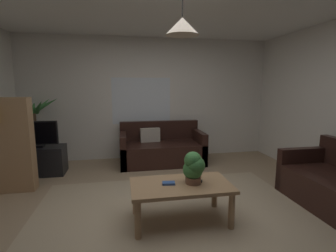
% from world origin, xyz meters
% --- Properties ---
extents(floor, '(5.24, 5.06, 0.02)m').
position_xyz_m(floor, '(0.00, 0.00, -0.01)').
color(floor, '#9E8466').
rests_on(floor, ground).
extents(rug, '(3.40, 2.78, 0.01)m').
position_xyz_m(rug, '(0.00, -0.20, 0.00)').
color(rug, tan).
rests_on(rug, ground).
extents(wall_back, '(5.36, 0.06, 2.55)m').
position_xyz_m(wall_back, '(0.00, 2.56, 1.28)').
color(wall_back, silver).
rests_on(wall_back, ground).
extents(window_pane, '(1.24, 0.01, 0.98)m').
position_xyz_m(window_pane, '(-0.17, 2.53, 1.24)').
color(window_pane, white).
extents(couch_under_window, '(1.66, 0.83, 0.82)m').
position_xyz_m(couch_under_window, '(0.19, 2.05, 0.27)').
color(couch_under_window, black).
rests_on(couch_under_window, ground).
extents(coffee_table, '(1.14, 0.63, 0.46)m').
position_xyz_m(coffee_table, '(0.06, -0.18, 0.39)').
color(coffee_table, '#A87F56').
rests_on(coffee_table, ground).
extents(book_on_table_0, '(0.15, 0.10, 0.02)m').
position_xyz_m(book_on_table_0, '(-0.08, -0.17, 0.47)').
color(book_on_table_0, '#2D4C8C').
rests_on(book_on_table_0, coffee_table).
extents(remote_on_table_0, '(0.17, 0.11, 0.02)m').
position_xyz_m(remote_on_table_0, '(0.24, -0.15, 0.47)').
color(remote_on_table_0, black).
rests_on(remote_on_table_0, coffee_table).
extents(potted_plant_on_table, '(0.25, 0.25, 0.37)m').
position_xyz_m(potted_plant_on_table, '(0.21, -0.19, 0.65)').
color(potted_plant_on_table, brown).
rests_on(potted_plant_on_table, coffee_table).
extents(tv_stand, '(0.90, 0.44, 0.50)m').
position_xyz_m(tv_stand, '(-2.07, 1.78, 0.25)').
color(tv_stand, black).
rests_on(tv_stand, ground).
extents(tv, '(0.73, 0.16, 0.46)m').
position_xyz_m(tv, '(-2.07, 1.76, 0.73)').
color(tv, black).
rests_on(tv, tv_stand).
extents(potted_palm_corner, '(0.85, 0.74, 1.37)m').
position_xyz_m(potted_palm_corner, '(-2.21, 2.25, 0.66)').
color(potted_palm_corner, '#4C4C51').
rests_on(potted_palm_corner, ground).
extents(bookshelf_corner, '(0.70, 0.31, 1.40)m').
position_xyz_m(bookshelf_corner, '(-2.25, 1.09, 0.72)').
color(bookshelf_corner, '#A87F56').
rests_on(bookshelf_corner, ground).
extents(pendant_lamp, '(0.36, 0.36, 0.47)m').
position_xyz_m(pendant_lamp, '(0.06, -0.18, 2.17)').
color(pendant_lamp, black).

